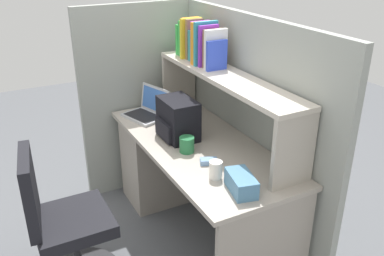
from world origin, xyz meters
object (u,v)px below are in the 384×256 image
computer_mouse (209,161)px  tissue_box (241,183)px  laptop (148,110)px  office_chair (64,231)px  backpack (177,119)px  paper_cup (216,170)px  snack_canister (187,145)px

computer_mouse → tissue_box: tissue_box is taller
computer_mouse → laptop: bearing=-154.8°
office_chair → computer_mouse: bearing=-95.5°
backpack → tissue_box: backpack is taller
laptop → paper_cup: laptop is taller
paper_cup → office_chair: 0.98m
laptop → office_chair: 1.13m
backpack → paper_cup: size_ratio=2.85×
office_chair → tissue_box: bearing=-114.5°
paper_cup → snack_canister: size_ratio=1.03×
backpack → snack_canister: (0.23, -0.04, -0.08)m
backpack → tissue_box: size_ratio=1.36×
tissue_box → laptop: bearing=-165.0°
tissue_box → office_chair: office_chair is taller
tissue_box → office_chair: (-0.55, -0.87, -0.39)m
laptop → computer_mouse: (0.87, 0.04, -0.03)m
paper_cup → tissue_box: (0.18, 0.05, -0.00)m
laptop → paper_cup: bearing=-0.4°
tissue_box → office_chair: 1.10m
laptop → backpack: size_ratio=1.23×
laptop → tissue_box: size_ratio=1.68×
laptop → office_chair: bearing=-51.3°
laptop → snack_canister: 0.66m
paper_cup → tissue_box: 0.19m
backpack → tissue_box: bearing=0.5°
computer_mouse → office_chair: size_ratio=0.11×
paper_cup → tissue_box: bearing=15.6°
laptop → snack_canister: (0.66, -0.01, 0.00)m
paper_cup → snack_canister: (-0.36, 0.00, -0.00)m
computer_mouse → snack_canister: (-0.20, -0.05, 0.04)m
computer_mouse → paper_cup: bearing=5.9°
laptop → backpack: (0.44, 0.04, 0.08)m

